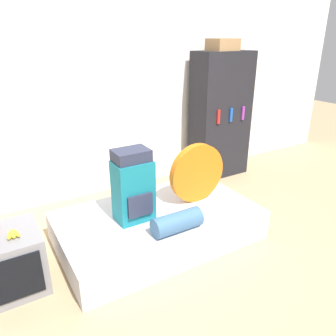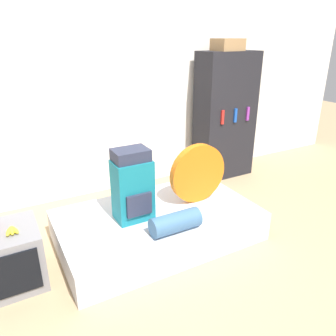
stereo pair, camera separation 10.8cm
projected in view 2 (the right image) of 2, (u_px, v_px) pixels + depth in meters
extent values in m
plane|color=tan|center=(186.00, 261.00, 3.00)|extent=(16.00, 16.00, 0.00)
cube|color=white|center=(110.00, 90.00, 3.99)|extent=(8.00, 0.05, 2.60)
cube|color=silver|center=(158.00, 225.00, 3.30)|extent=(1.93, 1.13, 0.30)
cube|color=#14707F|center=(133.00, 190.00, 3.04)|extent=(0.34, 0.25, 0.58)
cube|color=#282D42|center=(131.00, 155.00, 2.92)|extent=(0.32, 0.23, 0.11)
cube|color=#282D42|center=(139.00, 205.00, 2.96)|extent=(0.24, 0.03, 0.21)
cylinder|color=orange|center=(198.00, 173.00, 3.36)|extent=(0.62, 0.08, 0.62)
cylinder|color=#3D668E|center=(175.00, 222.00, 2.89)|extent=(0.46, 0.18, 0.18)
cube|color=gray|center=(10.00, 257.00, 2.66)|extent=(0.49, 0.51, 0.50)
cube|color=black|center=(13.00, 275.00, 2.44)|extent=(0.39, 0.02, 0.36)
ellipsoid|color=yellow|center=(9.00, 231.00, 2.53)|extent=(0.08, 0.14, 0.04)
ellipsoid|color=yellow|center=(12.00, 230.00, 2.54)|extent=(0.04, 0.14, 0.04)
ellipsoid|color=yellow|center=(14.00, 230.00, 2.55)|extent=(0.08, 0.14, 0.04)
cube|color=black|center=(225.00, 116.00, 4.58)|extent=(0.81, 0.42, 1.74)
cube|color=red|center=(222.00, 117.00, 4.29)|extent=(0.04, 0.02, 0.18)
cube|color=#194CB2|center=(235.00, 115.00, 4.38)|extent=(0.04, 0.02, 0.18)
cube|color=purple|center=(248.00, 114.00, 4.48)|extent=(0.04, 0.02, 0.18)
cube|color=#99754C|center=(228.00, 45.00, 4.17)|extent=(0.35, 0.30, 0.15)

